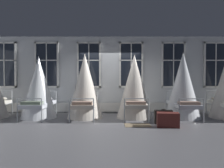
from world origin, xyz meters
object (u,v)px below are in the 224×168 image
object	(u,v)px
cot_third	(85,87)
cot_second	(39,88)
travel_trunk	(168,120)
cot_fourth	(135,87)
cot_fifth	(183,86)
suitcase_dark	(164,117)

from	to	relation	value
cot_third	cot_second	bearing A→B (deg)	88.96
cot_third	travel_trunk	size ratio (longest dim) A/B	3.66
cot_fourth	cot_fifth	world-z (taller)	cot_fifth
cot_second	travel_trunk	size ratio (longest dim) A/B	3.48
cot_fifth	travel_trunk	size ratio (longest dim) A/B	3.74
cot_fourth	travel_trunk	size ratio (longest dim) A/B	3.62
cot_fourth	travel_trunk	bearing A→B (deg)	-150.86
cot_second	cot_fourth	bearing A→B (deg)	-89.65
cot_second	travel_trunk	world-z (taller)	cot_second
cot_fifth	suitcase_dark	world-z (taller)	cot_fifth
cot_fourth	suitcase_dark	world-z (taller)	cot_fourth
cot_third	suitcase_dark	xyz separation A→B (m)	(2.62, -1.09, -0.91)
cot_second	suitcase_dark	xyz separation A→B (m)	(4.31, -1.11, -0.85)
cot_fourth	cot_fifth	size ratio (longest dim) A/B	0.97
suitcase_dark	cot_fifth	bearing A→B (deg)	49.26
cot_fifth	cot_second	bearing A→B (deg)	90.92
cot_second	suitcase_dark	bearing A→B (deg)	-104.72
cot_second	suitcase_dark	size ratio (longest dim) A/B	3.97
cot_third	cot_fourth	size ratio (longest dim) A/B	1.01
suitcase_dark	cot_fourth	bearing A→B (deg)	125.91
suitcase_dark	travel_trunk	xyz separation A→B (m)	(0.03, -0.44, -0.01)
cot_second	cot_fourth	xyz separation A→B (m)	(3.50, 0.04, 0.04)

